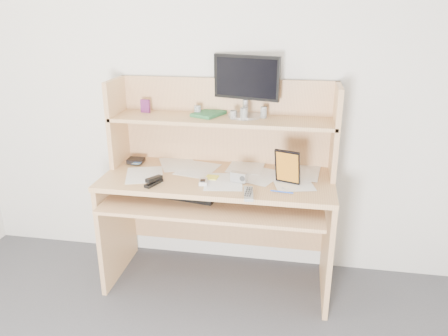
% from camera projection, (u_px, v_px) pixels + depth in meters
% --- Properties ---
extents(back_wall, '(3.60, 0.04, 2.50)m').
position_uv_depth(back_wall, '(227.00, 86.00, 2.78)').
color(back_wall, silver).
rests_on(back_wall, floor).
extents(desk, '(1.40, 0.70, 1.30)m').
position_uv_depth(desk, '(220.00, 180.00, 2.75)').
color(desk, tan).
rests_on(desk, floor).
extents(paper_clutter, '(1.32, 0.54, 0.01)m').
position_uv_depth(paper_clutter, '(218.00, 176.00, 2.66)').
color(paper_clutter, white).
rests_on(paper_clutter, desk).
extents(keyboard, '(0.44, 0.22, 0.03)m').
position_uv_depth(keyboard, '(183.00, 194.00, 2.63)').
color(keyboard, black).
rests_on(keyboard, desk).
extents(tv_remote, '(0.07, 0.18, 0.02)m').
position_uv_depth(tv_remote, '(249.00, 194.00, 2.38)').
color(tv_remote, gray).
rests_on(tv_remote, paper_clutter).
extents(flip_phone, '(0.06, 0.09, 0.02)m').
position_uv_depth(flip_phone, '(203.00, 181.00, 2.54)').
color(flip_phone, '#BDBDC0').
rests_on(flip_phone, paper_clutter).
extents(stapler, '(0.08, 0.14, 0.04)m').
position_uv_depth(stapler, '(154.00, 181.00, 2.53)').
color(stapler, black).
rests_on(stapler, paper_clutter).
extents(wallet, '(0.10, 0.09, 0.03)m').
position_uv_depth(wallet, '(136.00, 160.00, 2.88)').
color(wallet, black).
rests_on(wallet, paper_clutter).
extents(sticky_note_pad, '(0.08, 0.08, 0.01)m').
position_uv_depth(sticky_note_pad, '(212.00, 178.00, 2.63)').
color(sticky_note_pad, '#DEE93D').
rests_on(sticky_note_pad, desk).
extents(digital_camera, '(0.10, 0.06, 0.06)m').
position_uv_depth(digital_camera, '(239.00, 177.00, 2.56)').
color(digital_camera, '#A4A5A6').
rests_on(digital_camera, paper_clutter).
extents(game_case, '(0.14, 0.06, 0.21)m').
position_uv_depth(game_case, '(287.00, 167.00, 2.50)').
color(game_case, black).
rests_on(game_case, paper_clutter).
extents(blue_pen, '(0.13, 0.02, 0.01)m').
position_uv_depth(blue_pen, '(282.00, 192.00, 2.42)').
color(blue_pen, blue).
rests_on(blue_pen, paper_clutter).
extents(card_box, '(0.06, 0.03, 0.08)m').
position_uv_depth(card_box, '(145.00, 106.00, 2.80)').
color(card_box, '#A21615').
rests_on(card_box, desk).
extents(shelf_book, '(0.21, 0.24, 0.02)m').
position_uv_depth(shelf_book, '(209.00, 114.00, 2.74)').
color(shelf_book, '#34834E').
rests_on(shelf_book, desk).
extents(chip_stack_a, '(0.05, 0.05, 0.06)m').
position_uv_depth(chip_stack_a, '(198.00, 110.00, 2.74)').
color(chip_stack_a, black).
rests_on(chip_stack_a, desk).
extents(chip_stack_b, '(0.06, 0.06, 0.07)m').
position_uv_depth(chip_stack_b, '(244.00, 114.00, 2.62)').
color(chip_stack_b, white).
rests_on(chip_stack_b, desk).
extents(chip_stack_c, '(0.05, 0.05, 0.05)m').
position_uv_depth(chip_stack_c, '(233.00, 115.00, 2.64)').
color(chip_stack_c, black).
rests_on(chip_stack_c, desk).
extents(chip_stack_d, '(0.04, 0.04, 0.07)m').
position_uv_depth(chip_stack_d, '(264.00, 112.00, 2.67)').
color(chip_stack_d, white).
rests_on(chip_stack_d, desk).
extents(monitor, '(0.42, 0.21, 0.37)m').
position_uv_depth(monitor, '(246.00, 84.00, 2.66)').
color(monitor, '#B9B8BE').
rests_on(monitor, desk).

